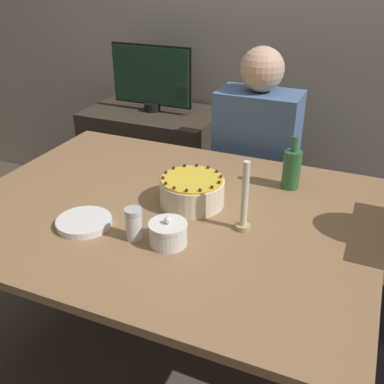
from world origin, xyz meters
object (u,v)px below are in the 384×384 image
(cake, at_px, (192,191))
(tv_monitor, at_px, (151,77))
(sugar_bowl, at_px, (168,233))
(candle, at_px, (244,203))
(person_man_blue_shirt, at_px, (254,183))
(bottle, at_px, (292,168))
(sugar_shaker, at_px, (134,224))

(cake, xyz_separation_m, tv_monitor, (-0.71, 1.03, 0.13))
(sugar_bowl, distance_m, candle, 0.27)
(person_man_blue_shirt, bearing_deg, tv_monitor, -23.14)
(person_man_blue_shirt, bearing_deg, bottle, 120.95)
(cake, distance_m, bottle, 0.42)
(sugar_bowl, distance_m, sugar_shaker, 0.12)
(sugar_bowl, relative_size, sugar_shaker, 1.13)
(candle, height_order, person_man_blue_shirt, person_man_blue_shirt)
(candle, bearing_deg, tv_monitor, 129.64)
(sugar_bowl, bearing_deg, sugar_shaker, -171.80)
(cake, bearing_deg, sugar_bowl, -82.97)
(person_man_blue_shirt, height_order, tv_monitor, person_man_blue_shirt)
(cake, distance_m, candle, 0.25)
(bottle, bearing_deg, candle, -102.09)
(bottle, bearing_deg, tv_monitor, 143.38)
(cake, distance_m, sugar_bowl, 0.28)
(tv_monitor, bearing_deg, cake, -55.66)
(candle, bearing_deg, person_man_blue_shirt, 102.49)
(candle, xyz_separation_m, tv_monitor, (-0.94, 1.13, 0.08))
(candle, distance_m, person_man_blue_shirt, 0.89)
(cake, bearing_deg, person_man_blue_shirt, 85.83)
(cake, relative_size, tv_monitor, 0.46)
(cake, bearing_deg, sugar_shaker, -105.63)
(bottle, distance_m, tv_monitor, 1.27)
(candle, relative_size, person_man_blue_shirt, 0.20)
(sugar_bowl, relative_size, bottle, 0.58)
(candle, distance_m, tv_monitor, 1.47)
(person_man_blue_shirt, bearing_deg, candle, 102.49)
(cake, height_order, candle, candle)
(sugar_shaker, bearing_deg, person_man_blue_shirt, 82.42)
(person_man_blue_shirt, bearing_deg, sugar_bowl, 88.97)
(tv_monitor, bearing_deg, sugar_bowl, -60.52)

